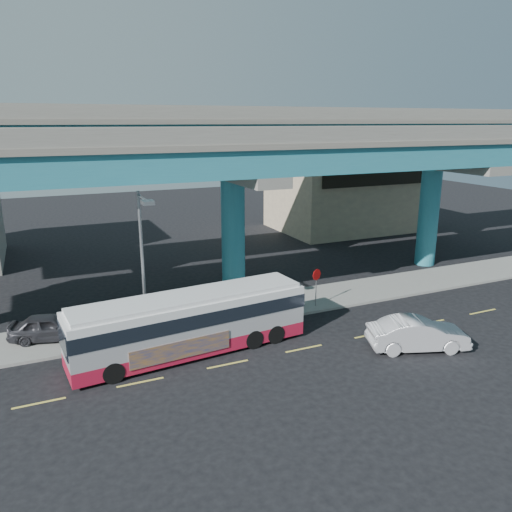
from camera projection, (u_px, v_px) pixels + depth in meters
name	position (u px, v px, depth m)	size (l,w,h in m)	color
ground	(301.00, 346.00, 24.73)	(120.00, 120.00, 0.00)	black
sidewalk	(256.00, 308.00, 29.56)	(70.00, 4.00, 0.15)	gray
lane_markings	(304.00, 349.00, 24.47)	(58.00, 0.12, 0.01)	#D8C64C
viaduct	(232.00, 149.00, 30.36)	(52.00, 12.40, 11.70)	#237085
building_beige	(346.00, 194.00, 51.15)	(14.00, 10.23, 7.00)	tan
transit_bus	(190.00, 321.00, 23.68)	(11.65, 3.52, 2.94)	#A4132D
sedan	(418.00, 334.00, 24.23)	(5.09, 3.19, 1.58)	#B7B6BC
parked_car	(50.00, 327.00, 24.98)	(4.21, 2.56, 1.34)	#2E2E33
street_lamp	(144.00, 247.00, 23.79)	(0.50, 2.44, 7.45)	gray
stop_sign	(317.00, 280.00, 29.26)	(0.67, 0.24, 2.30)	gray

